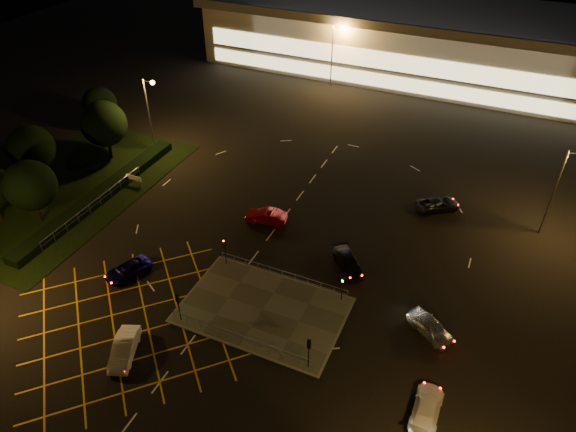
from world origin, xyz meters
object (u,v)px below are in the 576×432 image
at_px(car_right_silver, 431,327).
at_px(car_circ_red, 266,216).
at_px(signal_se, 309,348).
at_px(car_left_blue, 128,270).
at_px(car_east_grey, 438,204).
at_px(car_far_dkgrey, 348,262).
at_px(car_queue_white, 124,349).
at_px(signal_ne, 343,282).
at_px(car_approach_white, 427,408).
at_px(signal_sw, 178,302).
at_px(signal_nw, 225,246).

relative_size(car_right_silver, car_circ_red, 0.97).
distance_m(signal_se, car_left_blue, 20.17).
bearing_deg(car_east_grey, car_right_silver, 152.59).
bearing_deg(car_far_dkgrey, car_east_grey, 25.77).
bearing_deg(car_queue_white, car_far_dkgrey, 30.18).
xyz_separation_m(car_circ_red, car_east_grey, (16.73, 9.95, -0.07)).
height_order(signal_ne, car_far_dkgrey, signal_ne).
bearing_deg(car_left_blue, car_right_silver, 30.27).
height_order(signal_se, car_right_silver, signal_se).
distance_m(car_queue_white, car_left_blue, 9.74).
xyz_separation_m(car_queue_white, car_left_blue, (-5.78, 7.84, -0.13)).
height_order(signal_se, signal_ne, same).
height_order(car_queue_white, car_circ_red, car_queue_white).
relative_size(signal_ne, car_circ_red, 0.69).
xyz_separation_m(car_far_dkgrey, car_approach_white, (10.30, -12.76, 0.02)).
relative_size(signal_sw, signal_nw, 1.00).
bearing_deg(signal_ne, car_left_blue, -165.68).
bearing_deg(signal_sw, signal_se, -180.00).
bearing_deg(car_left_blue, car_far_dkgrey, 47.68).
distance_m(signal_ne, car_queue_white, 19.20).
height_order(car_left_blue, car_far_dkgrey, car_far_dkgrey).
distance_m(car_right_silver, car_east_grey, 18.61).
xyz_separation_m(car_left_blue, car_east_grey, (25.19, 22.92, 0.06)).
xyz_separation_m(signal_sw, signal_nw, (0.00, 7.99, 0.00)).
bearing_deg(signal_nw, car_left_blue, -147.23).
relative_size(car_queue_white, car_far_dkgrey, 0.96).
height_order(signal_ne, car_approach_white, signal_ne).
xyz_separation_m(signal_se, car_left_blue, (-19.89, 2.91, -1.74)).
bearing_deg(car_east_grey, signal_nw, 99.67).
bearing_deg(car_right_silver, car_east_grey, 42.85).
relative_size(car_east_grey, car_approach_white, 1.01).
height_order(signal_ne, car_queue_white, signal_ne).
height_order(signal_se, car_approach_white, signal_se).
height_order(car_queue_white, car_east_grey, car_queue_white).
distance_m(signal_se, signal_nw, 14.41).
xyz_separation_m(signal_se, car_far_dkgrey, (-0.88, 12.43, -1.68)).
xyz_separation_m(signal_se, car_right_silver, (8.15, 7.44, -1.61)).
bearing_deg(signal_nw, car_far_dkgrey, 21.76).
xyz_separation_m(car_left_blue, car_right_silver, (28.04, 4.53, 0.13)).
xyz_separation_m(car_right_silver, car_approach_white, (1.28, -7.77, -0.05)).
bearing_deg(signal_nw, car_queue_white, -99.25).
bearing_deg(signal_nw, car_approach_white, -21.21).
relative_size(signal_nw, car_right_silver, 0.71).
bearing_deg(signal_ne, car_circ_red, 145.36).
height_order(signal_sw, car_circ_red, signal_sw).
bearing_deg(car_right_silver, signal_se, 166.45).
height_order(signal_nw, car_east_grey, signal_nw).
bearing_deg(car_approach_white, signal_sw, -1.02).
bearing_deg(car_far_dkgrey, car_left_blue, 167.12).
xyz_separation_m(car_queue_white, car_approach_white, (23.53, 4.61, -0.05)).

